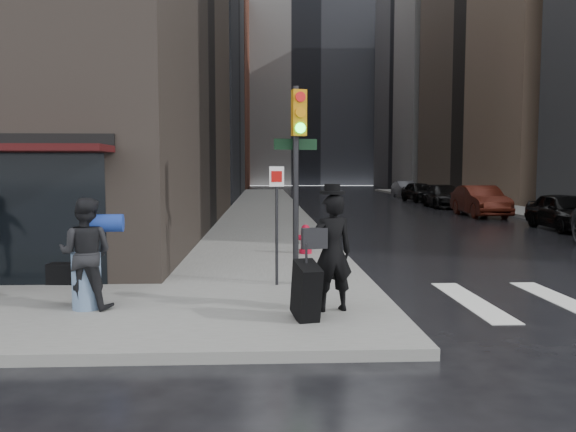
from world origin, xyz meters
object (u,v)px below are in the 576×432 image
object	(u,v)px
traffic_light	(295,157)
parked_car_5	(405,189)
man_overcoat	(327,258)
man_jeans	(86,253)
fire_hydrant	(305,240)
parked_car_2	(480,201)
parked_car_4	(419,192)
parked_car_3	(444,196)
parked_car_1	(565,211)

from	to	relation	value
traffic_light	parked_car_5	distance (m)	37.27
man_overcoat	man_jeans	bearing A→B (deg)	-19.37
fire_hydrant	parked_car_2	world-z (taller)	parked_car_2
parked_car_2	parked_car_4	world-z (taller)	parked_car_2
man_overcoat	parked_car_3	distance (m)	26.86
man_overcoat	fire_hydrant	world-z (taller)	man_overcoat
parked_car_2	parked_car_3	xyz separation A→B (m)	(0.28, 6.31, -0.07)
parked_car_4	parked_car_1	bearing A→B (deg)	-92.83
parked_car_1	parked_car_2	xyz separation A→B (m)	(-0.76, 6.31, 0.05)
fire_hydrant	parked_car_4	size ratio (longest dim) A/B	0.18
man_overcoat	parked_car_4	size ratio (longest dim) A/B	0.47
traffic_light	parked_car_5	xyz separation A→B (m)	(11.11, 35.53, -1.83)
man_overcoat	parked_car_3	xyz separation A→B (m)	(9.91, 24.96, -0.29)
man_overcoat	parked_car_1	world-z (taller)	man_overcoat
man_jeans	traffic_light	size ratio (longest dim) A/B	0.47
parked_car_1	parked_car_4	world-z (taller)	parked_car_4
man_overcoat	parked_car_1	xyz separation A→B (m)	(10.39, 12.35, -0.26)
traffic_light	parked_car_4	world-z (taller)	traffic_light
traffic_light	parked_car_3	size ratio (longest dim) A/B	0.78
fire_hydrant	parked_car_3	distance (m)	21.39
parked_car_3	man_overcoat	bearing A→B (deg)	-108.95
parked_car_1	parked_car_4	size ratio (longest dim) A/B	1.00
fire_hydrant	parked_car_5	size ratio (longest dim) A/B	0.18
man_overcoat	parked_car_2	world-z (taller)	man_overcoat
traffic_light	parked_car_4	xyz separation A→B (m)	(10.51, 29.22, -1.79)
parked_car_1	parked_car_3	size ratio (longest dim) A/B	0.89
parked_car_2	parked_car_3	distance (m)	6.31
man_jeans	parked_car_2	world-z (taller)	man_jeans
man_jeans	parked_car_3	bearing A→B (deg)	-114.49
parked_car_2	parked_car_5	bearing A→B (deg)	88.49
parked_car_1	parked_car_3	bearing A→B (deg)	96.03
man_jeans	parked_car_5	size ratio (longest dim) A/B	0.42
man_overcoat	parked_car_4	world-z (taller)	man_overcoat
parked_car_3	parked_car_5	xyz separation A→B (m)	(0.85, 12.61, -0.01)
man_overcoat	man_jeans	distance (m)	3.67
man_jeans	parked_car_2	bearing A→B (deg)	-121.63
parked_car_2	parked_car_1	bearing A→B (deg)	-81.19
man_jeans	parked_car_5	bearing A→B (deg)	-106.78
man_overcoat	fire_hydrant	xyz separation A→B (m)	(0.13, 5.94, -0.49)
fire_hydrant	parked_car_1	xyz separation A→B (m)	(10.26, 6.41, 0.23)
fire_hydrant	parked_car_2	size ratio (longest dim) A/B	0.16
man_overcoat	fire_hydrant	size ratio (longest dim) A/B	2.66
traffic_light	parked_car_5	bearing A→B (deg)	59.89
parked_car_2	fire_hydrant	bearing A→B (deg)	-124.85
parked_car_4	fire_hydrant	bearing A→B (deg)	-115.13
parked_car_2	parked_car_5	size ratio (longest dim) A/B	1.13
man_overcoat	parked_car_4	xyz separation A→B (m)	(10.16, 31.27, -0.26)
traffic_light	parked_car_1	world-z (taller)	traffic_light
man_overcoat	parked_car_4	bearing A→B (deg)	-121.06
man_overcoat	traffic_light	size ratio (longest dim) A/B	0.54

